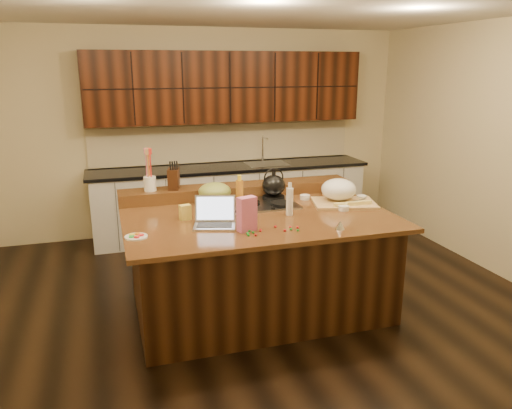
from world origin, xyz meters
name	(u,v)px	position (x,y,z in m)	size (l,w,h in m)	color
room	(258,168)	(0.00, 0.00, 1.35)	(5.52, 5.02, 2.72)	black
island	(258,261)	(0.00, 0.00, 0.46)	(2.40, 1.60, 0.92)	black
back_ledge	(238,190)	(0.00, 0.70, 0.98)	(2.40, 0.30, 0.12)	black
cooktop	(248,204)	(0.00, 0.30, 0.94)	(0.92, 0.52, 0.05)	gray
back_counter	(230,162)	(0.30, 2.23, 0.98)	(3.70, 0.66, 2.40)	silver
kettle	(274,185)	(0.30, 0.43, 1.07)	(0.23, 0.23, 0.21)	black
green_bowl	(215,192)	(-0.30, 0.43, 1.05)	(0.32, 0.32, 0.17)	olive
laptop	(215,218)	(-0.44, -0.19, 0.98)	(0.41, 0.36, 0.24)	#B7B7BC
oil_bottle	(240,195)	(-0.11, 0.23, 1.06)	(0.07, 0.07, 0.27)	orange
vinegar_bottle	(290,202)	(0.27, -0.10, 1.04)	(0.06, 0.06, 0.25)	silver
wooden_tray	(340,192)	(0.89, 0.14, 1.03)	(0.67, 0.56, 0.24)	tan
ramekin_a	(344,208)	(0.81, -0.11, 0.94)	(0.10, 0.10, 0.04)	white
ramekin_b	(362,198)	(1.15, 0.18, 0.94)	(0.10, 0.10, 0.04)	white
ramekin_c	(305,197)	(0.61, 0.37, 0.94)	(0.10, 0.10, 0.04)	white
strainer_bowl	(334,191)	(0.97, 0.43, 0.97)	(0.24, 0.24, 0.09)	#996B3F
kitchen_timer	(340,225)	(0.52, -0.60, 0.96)	(0.08, 0.08, 0.07)	silver
pink_bag	(247,214)	(-0.22, -0.42, 1.06)	(0.15, 0.08, 0.28)	#CC6089
candy_plate	(136,237)	(-1.10, -0.32, 0.93)	(0.18, 0.18, 0.01)	white
package_box	(185,212)	(-0.65, 0.04, 0.99)	(0.09, 0.07, 0.13)	#E1CB4F
utensil_crock	(150,184)	(-0.89, 0.70, 1.11)	(0.12, 0.12, 0.14)	white
knife_block	(174,179)	(-0.65, 0.70, 1.14)	(0.10, 0.17, 0.21)	black
gumdrop_0	(261,231)	(-0.12, -0.48, 0.93)	(0.02, 0.02, 0.02)	red
gumdrop_1	(249,231)	(-0.21, -0.46, 0.93)	(0.02, 0.02, 0.02)	#198C26
gumdrop_2	(275,227)	(0.03, -0.41, 0.93)	(0.02, 0.02, 0.02)	red
gumdrop_3	(291,229)	(0.13, -0.51, 0.93)	(0.02, 0.02, 0.02)	#198C26
gumdrop_4	(285,230)	(0.07, -0.53, 0.93)	(0.02, 0.02, 0.02)	red
gumdrop_5	(247,233)	(-0.24, -0.51, 0.93)	(0.02, 0.02, 0.02)	#198C26
gumdrop_6	(261,230)	(-0.12, -0.46, 0.93)	(0.02, 0.02, 0.02)	red
gumdrop_7	(298,230)	(0.17, -0.55, 0.93)	(0.02, 0.02, 0.02)	#198C26
gumdrop_8	(290,227)	(0.14, -0.46, 0.93)	(0.02, 0.02, 0.02)	red
gumdrop_9	(253,232)	(-0.19, -0.50, 0.93)	(0.02, 0.02, 0.02)	#198C26
gumdrop_10	(285,230)	(0.07, -0.53, 0.93)	(0.02, 0.02, 0.02)	red
gumdrop_11	(248,235)	(-0.25, -0.55, 0.93)	(0.02, 0.02, 0.02)	#198C26
gumdrop_12	(298,227)	(0.20, -0.48, 0.93)	(0.02, 0.02, 0.02)	red
gumdrop_13	(244,230)	(-0.24, -0.41, 0.93)	(0.02, 0.02, 0.02)	#198C26
gumdrop_14	(256,235)	(-0.19, -0.57, 0.93)	(0.02, 0.02, 0.02)	red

